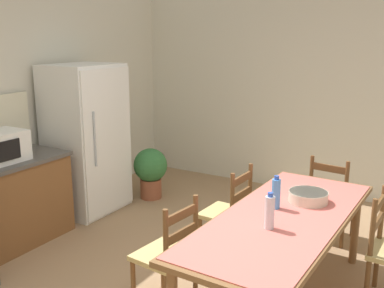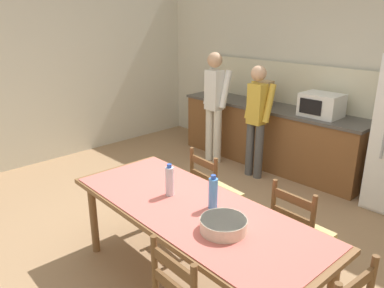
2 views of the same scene
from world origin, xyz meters
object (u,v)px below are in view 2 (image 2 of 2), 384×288
object	(u,v)px
bottle_off_centre	(213,193)
chair_side_far_right	(299,234)
microwave	(321,105)
person_at_sink	(214,102)
dining_table	(192,216)
bottle_near_centre	(170,181)
person_at_counter	(257,116)
serving_bowl	(223,224)
paper_bag	(264,93)
chair_side_far_left	(213,193)

from	to	relation	value
bottle_off_centre	chair_side_far_right	xyz separation A→B (m)	(0.41, 0.60, -0.44)
microwave	person_at_sink	world-z (taller)	person_at_sink
dining_table	chair_side_far_right	xyz separation A→B (m)	(0.52, 0.71, -0.24)
bottle_near_centre	bottle_off_centre	bearing A→B (deg)	13.64
microwave	person_at_counter	bearing A→B (deg)	-140.80
chair_side_far_right	person_at_sink	world-z (taller)	person_at_sink
bottle_off_centre	serving_bowl	bearing A→B (deg)	-34.35
bottle_near_centre	serving_bowl	distance (m)	0.67
dining_table	person_at_counter	xyz separation A→B (m)	(-1.07, 2.22, 0.18)
microwave	person_at_sink	bearing A→B (deg)	-160.74
serving_bowl	person_at_sink	world-z (taller)	person_at_sink
bottle_near_centre	chair_side_far_right	size ratio (longest dim) A/B	0.30
dining_table	chair_side_far_right	bearing A→B (deg)	53.58
paper_bag	person_at_counter	world-z (taller)	person_at_counter
chair_side_far_right	chair_side_far_left	xyz separation A→B (m)	(-1.00, 0.04, 0.00)
paper_bag	serving_bowl	xyz separation A→B (m)	(1.72, -2.81, -0.26)
bottle_off_centre	chair_side_far_left	world-z (taller)	bottle_off_centre
microwave	chair_side_far_left	xyz separation A→B (m)	(-0.05, -1.99, -0.60)
dining_table	serving_bowl	bearing A→B (deg)	-11.69
person_at_sink	person_at_counter	distance (m)	0.79
paper_bag	bottle_off_centre	distance (m)	3.01
microwave	person_at_counter	world-z (taller)	person_at_counter
bottle_off_centre	person_at_counter	size ratio (longest dim) A/B	0.18
bottle_near_centre	person_at_sink	size ratio (longest dim) A/B	0.16
chair_side_far_right	dining_table	bearing A→B (deg)	56.66
microwave	chair_side_far_right	bearing A→B (deg)	-64.88
serving_bowl	chair_side_far_left	world-z (taller)	chair_side_far_left
person_at_sink	bottle_near_centre	bearing A→B (deg)	-144.70
microwave	paper_bag	bearing A→B (deg)	-179.52
microwave	bottle_near_centre	world-z (taller)	microwave
bottle_off_centre	person_at_counter	xyz separation A→B (m)	(-1.18, 2.12, -0.02)
serving_bowl	chair_side_far_right	xyz separation A→B (m)	(0.14, 0.79, -0.37)
chair_side_far_right	microwave	bearing A→B (deg)	-61.80
bottle_near_centre	bottle_off_centre	world-z (taller)	same
chair_side_far_right	person_at_counter	size ratio (longest dim) A/B	0.59
bottle_near_centre	chair_side_far_left	bearing A→B (deg)	105.00
bottle_off_centre	serving_bowl	distance (m)	0.34
dining_table	chair_side_far_right	distance (m)	0.91
paper_bag	microwave	bearing A→B (deg)	0.48
serving_bowl	bottle_off_centre	bearing A→B (deg)	145.65
dining_table	chair_side_far_left	xyz separation A→B (m)	(-0.47, 0.75, -0.24)
microwave	bottle_off_centre	bearing A→B (deg)	-78.36
bottle_near_centre	person_at_counter	size ratio (longest dim) A/B	0.18
microwave	serving_bowl	size ratio (longest dim) A/B	1.56
dining_table	chair_side_far_right	size ratio (longest dim) A/B	2.47
chair_side_far_left	person_at_counter	world-z (taller)	person_at_counter
microwave	chair_side_far_left	world-z (taller)	microwave
chair_side_far_right	paper_bag	bearing A→B (deg)	-44.38
dining_table	person_at_sink	distance (m)	2.92
paper_bag	dining_table	xyz separation A→B (m)	(1.33, -2.73, -0.39)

